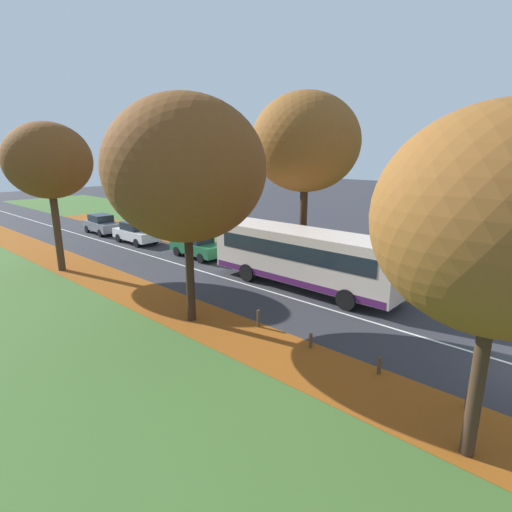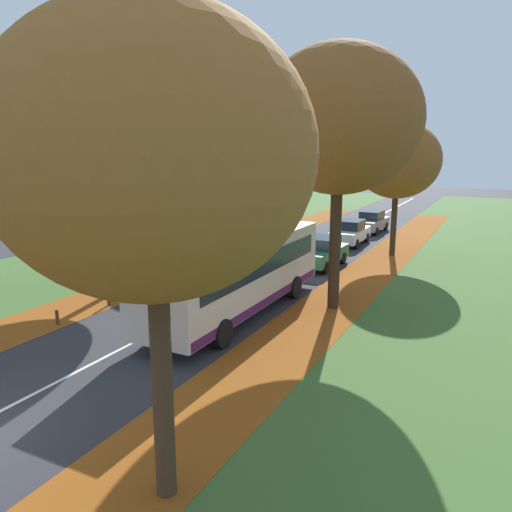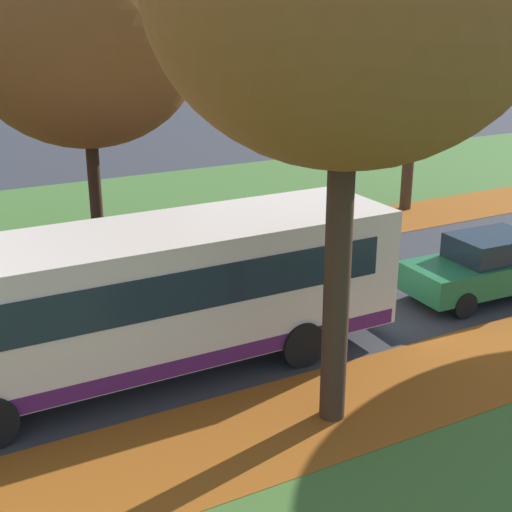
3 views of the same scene
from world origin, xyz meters
The scene contains 16 objects.
grass_verge_left centered at (-9.20, 20.00, 0.00)m, with size 12.00×90.00×0.01m, color #3D6028.
leaf_litter_left centered at (-4.60, 14.00, 0.01)m, with size 2.80×60.00×0.00m, color #8C4714.
grass_verge_right centered at (9.20, 20.00, 0.00)m, with size 12.00×90.00×0.01m, color #3D6028.
leaf_litter_right centered at (4.60, 14.00, 0.01)m, with size 2.80×60.00×0.00m, color #8C4714.
road_centre_line centered at (0.00, 20.00, 0.00)m, with size 0.12×80.00×0.01m, color silver.
tree_left_near centered at (-4.87, 11.78, 6.17)m, with size 6.19×6.19×8.97m.
tree_left_mid centered at (-5.46, 23.27, 6.32)m, with size 4.68×4.68×8.46m.
tree_right_nearest centered at (5.45, 1.10, 6.24)m, with size 5.36×5.36×8.67m.
tree_right_near centered at (4.76, 13.12, 7.33)m, with size 6.20×6.20×10.14m.
tree_right_mid centered at (4.78, 24.37, 5.61)m, with size 4.94×4.94×7.85m.
bollard_fourth centered at (-3.59, 6.67, 0.28)m, with size 0.12×0.12×0.56m, color #4C3823.
bollard_fifth centered at (-3.52, 9.26, 0.36)m, with size 0.12×0.12×0.72m, color #4C3823.
bus centered at (1.67, 10.79, 1.70)m, with size 2.69×10.40×2.98m.
car_green_lead centered at (1.96, 19.64, 0.81)m, with size 1.92×4.27×1.62m.
car_white_following centered at (1.55, 26.56, 0.81)m, with size 1.79×4.20×1.62m.
car_grey_third_in_line centered at (1.59, 32.03, 0.81)m, with size 1.94×4.28×1.62m.
Camera 2 is at (10.64, -5.48, 6.35)m, focal length 35.00 mm.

